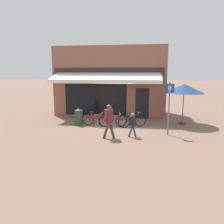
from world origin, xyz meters
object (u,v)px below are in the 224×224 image
at_px(bicycle_red, 96,120).
at_px(cafe_parasol, 184,89).
at_px(litter_bin, 79,117).
at_px(parking_sign, 169,103).
at_px(pedestrian_child, 133,122).
at_px(bicycle_black, 132,120).
at_px(pedestrian_adult, 109,118).
at_px(bicycle_purple, 113,121).

height_order(bicycle_red, cafe_parasol, cafe_parasol).
bearing_deg(cafe_parasol, litter_bin, -168.70).
relative_size(bicycle_red, parking_sign, 0.67).
bearing_deg(cafe_parasol, parking_sign, -113.62).
bearing_deg(bicycle_red, parking_sign, -3.30).
relative_size(pedestrian_child, cafe_parasol, 0.49).
height_order(pedestrian_child, parking_sign, parking_sign).
xyz_separation_m(bicycle_black, parking_sign, (1.89, -1.34, 1.22)).
distance_m(bicycle_black, pedestrian_child, 1.98).
relative_size(bicycle_red, pedestrian_adult, 1.07).
height_order(bicycle_red, litter_bin, litter_bin).
bearing_deg(pedestrian_adult, pedestrian_child, 16.13).
relative_size(bicycle_purple, cafe_parasol, 0.67).
bearing_deg(bicycle_red, litter_bin, -174.33).
height_order(litter_bin, cafe_parasol, cafe_parasol).
bearing_deg(parking_sign, pedestrian_child, -160.92).
xyz_separation_m(bicycle_purple, cafe_parasol, (4.13, 1.39, 1.80)).
relative_size(bicycle_purple, bicycle_black, 1.03).
relative_size(bicycle_black, pedestrian_adult, 0.97).
height_order(bicycle_black, pedestrian_adult, pedestrian_adult).
relative_size(pedestrian_adult, parking_sign, 0.62).
bearing_deg(bicycle_black, bicycle_red, 155.96).
relative_size(bicycle_red, bicycle_black, 1.10).
bearing_deg(pedestrian_adult, bicycle_black, 64.34).
bearing_deg(bicycle_black, pedestrian_adult, -141.18).
relative_size(bicycle_purple, pedestrian_child, 1.36).
xyz_separation_m(bicycle_black, litter_bin, (-3.21, -0.01, 0.11)).
distance_m(litter_bin, cafe_parasol, 6.56).
bearing_deg(parking_sign, litter_bin, 165.36).
bearing_deg(cafe_parasol, bicycle_red, -164.96).
bearing_deg(bicycle_black, cafe_parasol, -5.62).
xyz_separation_m(bicycle_purple, pedestrian_adult, (0.11, -2.18, 0.62)).
distance_m(bicycle_black, cafe_parasol, 3.72).
bearing_deg(cafe_parasol, bicycle_purple, -161.43).
bearing_deg(bicycle_red, pedestrian_adult, -49.16).
relative_size(bicycle_black, pedestrian_child, 1.33).
xyz_separation_m(bicycle_purple, bicycle_black, (1.11, 0.15, 0.02)).
bearing_deg(bicycle_purple, pedestrian_adult, -103.98).
height_order(bicycle_purple, bicycle_black, bicycle_black).
height_order(bicycle_red, pedestrian_child, pedestrian_child).
distance_m(bicycle_red, bicycle_black, 2.14).
bearing_deg(bicycle_red, bicycle_purple, 13.09).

